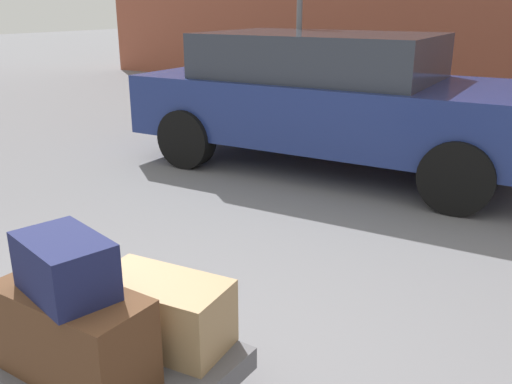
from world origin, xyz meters
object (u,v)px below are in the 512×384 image
at_px(duffel_bag_tan_center, 162,311).
at_px(duffel_bag_navy_topmost_pile, 65,266).
at_px(luggage_cart, 100,362).
at_px(parked_car, 335,97).
at_px(duffel_bag_brown_rear_right, 73,335).
at_px(no_parking_sign, 299,29).

relative_size(duffel_bag_tan_center, duffel_bag_navy_topmost_pile, 1.47).
xyz_separation_m(luggage_cart, parked_car, (-0.93, 4.14, 0.50)).
bearing_deg(parked_car, duffel_bag_brown_rear_right, -76.96).
height_order(parked_car, no_parking_sign, no_parking_sign).
xyz_separation_m(duffel_bag_brown_rear_right, parked_car, (-1.00, 4.31, 0.24)).
height_order(luggage_cart, duffel_bag_brown_rear_right, duffel_bag_brown_rear_right).
xyz_separation_m(duffel_bag_navy_topmost_pile, no_parking_sign, (-1.89, 5.10, 0.61)).
height_order(duffel_bag_navy_topmost_pile, no_parking_sign, no_parking_sign).
bearing_deg(parked_car, no_parking_sign, 138.71).
height_order(duffel_bag_navy_topmost_pile, parked_car, parked_car).
height_order(luggage_cart, parked_car, parked_car).
distance_m(duffel_bag_tan_center, no_parking_sign, 5.23).
relative_size(duffel_bag_tan_center, no_parking_sign, 0.25).
xyz_separation_m(duffel_bag_navy_topmost_pile, parked_car, (-1.00, 4.31, -0.05)).
height_order(duffel_bag_brown_rear_right, no_parking_sign, no_parking_sign).
height_order(luggage_cart, duffel_bag_tan_center, duffel_bag_tan_center).
distance_m(duffel_bag_navy_topmost_pile, parked_car, 4.42).
bearing_deg(luggage_cart, duffel_bag_navy_topmost_pile, -66.99).
distance_m(parked_car, no_parking_sign, 1.36).
xyz_separation_m(duffel_bag_brown_rear_right, duffel_bag_navy_topmost_pile, (0.00, 0.00, 0.29)).
bearing_deg(duffel_bag_navy_topmost_pile, no_parking_sign, 124.08).
height_order(duffel_bag_tan_center, no_parking_sign, no_parking_sign).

